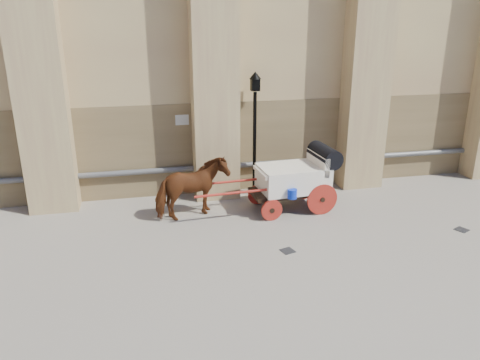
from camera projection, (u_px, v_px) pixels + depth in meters
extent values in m
plane|color=slate|center=(277.00, 241.00, 12.31)|extent=(90.00, 90.00, 0.00)
cube|color=olive|center=(299.00, 142.00, 16.04)|extent=(44.00, 0.35, 3.00)
cylinder|color=#59595B|center=(301.00, 161.00, 15.99)|extent=(42.00, 0.18, 0.18)
cube|color=beige|center=(182.00, 120.00, 14.73)|extent=(0.42, 0.04, 0.32)
imported|color=brown|center=(192.00, 189.00, 13.46)|extent=(2.30, 1.59, 1.77)
cube|color=black|center=(289.00, 191.00, 14.15)|extent=(2.38, 1.20, 0.13)
cube|color=white|center=(293.00, 178.00, 14.04)|extent=(2.08, 1.44, 0.74)
cube|color=white|center=(318.00, 162.00, 14.11)|extent=(0.24, 1.32, 0.58)
cube|color=white|center=(265.00, 172.00, 13.72)|extent=(0.44, 1.18, 0.11)
cylinder|color=black|center=(324.00, 155.00, 14.09)|extent=(0.67, 1.35, 0.59)
cylinder|color=#A42419|center=(322.00, 199.00, 13.80)|extent=(0.95, 0.12, 0.95)
cylinder|color=#A42419|center=(304.00, 185.00, 14.99)|extent=(0.95, 0.12, 0.95)
cylinder|color=#A42419|center=(272.00, 210.00, 13.44)|extent=(0.63, 0.10, 0.63)
cylinder|color=#A42419|center=(258.00, 194.00, 14.62)|extent=(0.63, 0.10, 0.63)
cylinder|color=#A42419|center=(238.00, 193.00, 13.17)|extent=(2.52, 0.24, 0.07)
cylinder|color=#A42419|center=(230.00, 182.00, 14.02)|extent=(2.52, 0.24, 0.07)
cylinder|color=#0C2FCA|center=(292.00, 194.00, 13.36)|extent=(0.27, 0.27, 0.27)
cylinder|color=black|center=(255.00, 144.00, 15.11)|extent=(0.11, 0.11, 3.36)
cone|color=black|center=(254.00, 188.00, 15.61)|extent=(0.34, 0.34, 0.34)
cube|color=black|center=(255.00, 84.00, 14.48)|extent=(0.26, 0.26, 0.39)
cone|color=black|center=(255.00, 75.00, 14.38)|extent=(0.37, 0.37, 0.22)
cube|color=black|center=(288.00, 251.00, 11.77)|extent=(0.40, 0.40, 0.01)
cube|color=black|center=(462.00, 230.00, 12.93)|extent=(0.42, 0.42, 0.01)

